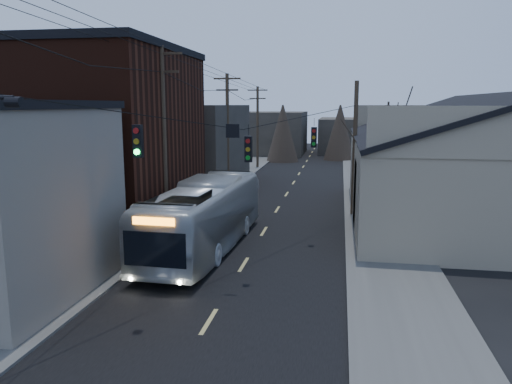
# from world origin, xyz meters

# --- Properties ---
(road_surface) EXTENTS (9.00, 110.00, 0.02)m
(road_surface) POSITION_xyz_m (0.00, 30.00, 0.01)
(road_surface) COLOR black
(road_surface) RESTS_ON ground
(sidewalk_left) EXTENTS (4.00, 110.00, 0.12)m
(sidewalk_left) POSITION_xyz_m (-6.50, 30.00, 0.06)
(sidewalk_left) COLOR #474744
(sidewalk_left) RESTS_ON ground
(sidewalk_right) EXTENTS (4.00, 110.00, 0.12)m
(sidewalk_right) POSITION_xyz_m (6.50, 30.00, 0.06)
(sidewalk_right) COLOR #474744
(sidewalk_right) RESTS_ON ground
(building_brick) EXTENTS (10.00, 12.00, 10.00)m
(building_brick) POSITION_xyz_m (-10.00, 20.00, 5.00)
(building_brick) COLOR black
(building_brick) RESTS_ON ground
(building_left_far) EXTENTS (9.00, 14.00, 7.00)m
(building_left_far) POSITION_xyz_m (-9.50, 36.00, 3.50)
(building_left_far) COLOR #322E28
(building_left_far) RESTS_ON ground
(warehouse) EXTENTS (16.16, 20.60, 7.73)m
(warehouse) POSITION_xyz_m (13.00, 25.00, 2.70)
(warehouse) COLOR #7F725C
(warehouse) RESTS_ON ground
(building_far_left) EXTENTS (10.00, 12.00, 6.00)m
(building_far_left) POSITION_xyz_m (-6.00, 65.00, 3.00)
(building_far_left) COLOR #322E28
(building_far_left) RESTS_ON ground
(building_far_right) EXTENTS (12.00, 14.00, 5.00)m
(building_far_right) POSITION_xyz_m (7.00, 70.00, 2.50)
(building_far_right) COLOR #322E28
(building_far_right) RESTS_ON ground
(bare_tree) EXTENTS (0.40, 0.40, 7.20)m
(bare_tree) POSITION_xyz_m (6.50, 20.00, 3.60)
(bare_tree) COLOR black
(bare_tree) RESTS_ON ground
(utility_lines) EXTENTS (11.24, 45.28, 10.50)m
(utility_lines) POSITION_xyz_m (-3.11, 24.14, 4.95)
(utility_lines) COLOR #382B1E
(utility_lines) RESTS_ON ground
(bus) EXTENTS (3.37, 12.27, 3.39)m
(bus) POSITION_xyz_m (-2.33, 16.02, 1.69)
(bus) COLOR #A2A8AD
(bus) RESTS_ON ground
(parked_car) EXTENTS (1.65, 4.43, 1.45)m
(parked_car) POSITION_xyz_m (-3.08, 30.46, 0.72)
(parked_car) COLOR #B0B3B9
(parked_car) RESTS_ON ground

